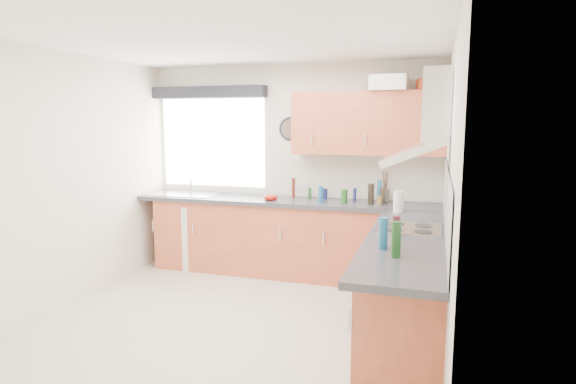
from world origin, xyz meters
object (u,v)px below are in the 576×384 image
(oven, at_px, (407,284))
(washing_machine, at_px, (209,235))
(upper_cabinets, at_px, (368,123))
(extractor_hood, at_px, (425,128))

(oven, height_order, washing_machine, oven)
(oven, distance_m, upper_cabinets, 1.99)
(oven, xyz_separation_m, extractor_hood, (0.10, -0.00, 1.34))
(upper_cabinets, bearing_deg, extractor_hood, -63.87)
(oven, height_order, upper_cabinets, upper_cabinets)
(oven, relative_size, extractor_hood, 1.09)
(washing_machine, bearing_deg, upper_cabinets, -9.62)
(extractor_hood, xyz_separation_m, washing_machine, (-2.60, 1.22, -1.37))
(upper_cabinets, distance_m, washing_machine, 2.40)
(upper_cabinets, height_order, washing_machine, upper_cabinets)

